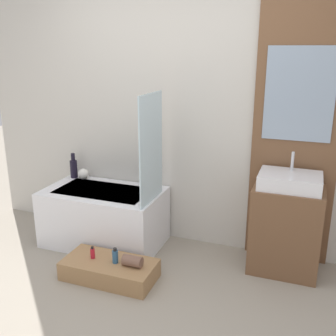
# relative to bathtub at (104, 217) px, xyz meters

# --- Properties ---
(wall_tiled_back) EXTENTS (4.20, 0.06, 2.60)m
(wall_tiled_back) POSITION_rel_bathtub_xyz_m (0.66, 0.38, 1.03)
(wall_tiled_back) COLOR beige
(wall_tiled_back) RESTS_ON ground_plane
(wall_wood_accent) EXTENTS (0.71, 0.04, 2.60)m
(wall_wood_accent) POSITION_rel_bathtub_xyz_m (1.67, 0.33, 1.04)
(wall_wood_accent) COLOR brown
(wall_wood_accent) RESTS_ON ground_plane
(bathtub) EXTENTS (1.12, 0.65, 0.54)m
(bathtub) POSITION_rel_bathtub_xyz_m (0.00, 0.00, 0.00)
(bathtub) COLOR white
(bathtub) RESTS_ON ground_plane
(glass_shower_screen) EXTENTS (0.01, 0.48, 0.94)m
(glass_shower_screen) POSITION_rel_bathtub_xyz_m (0.53, -0.07, 0.74)
(glass_shower_screen) COLOR silver
(glass_shower_screen) RESTS_ON bathtub
(wooden_step_bench) EXTENTS (0.77, 0.37, 0.16)m
(wooden_step_bench) POSITION_rel_bathtub_xyz_m (0.34, -0.54, -0.20)
(wooden_step_bench) COLOR #997047
(wooden_step_bench) RESTS_ON ground_plane
(vanity_cabinet) EXTENTS (0.56, 0.41, 0.75)m
(vanity_cabinet) POSITION_rel_bathtub_xyz_m (1.67, 0.10, 0.10)
(vanity_cabinet) COLOR brown
(vanity_cabinet) RESTS_ON ground_plane
(sink) EXTENTS (0.49, 0.36, 0.28)m
(sink) POSITION_rel_bathtub_xyz_m (1.67, 0.10, 0.53)
(sink) COLOR white
(sink) RESTS_ON vanity_cabinet
(vase_tall_dark) EXTENTS (0.07, 0.07, 0.26)m
(vase_tall_dark) POSITION_rel_bathtub_xyz_m (-0.47, 0.24, 0.37)
(vase_tall_dark) COLOR black
(vase_tall_dark) RESTS_ON bathtub
(vase_round_light) EXTENTS (0.11, 0.11, 0.11)m
(vase_round_light) POSITION_rel_bathtub_xyz_m (-0.35, 0.22, 0.33)
(vase_round_light) COLOR silver
(vase_round_light) RESTS_ON bathtub
(bottle_soap_primary) EXTENTS (0.04, 0.04, 0.10)m
(bottle_soap_primary) POSITION_rel_bathtub_xyz_m (0.19, -0.54, -0.07)
(bottle_soap_primary) COLOR #B21928
(bottle_soap_primary) RESTS_ON wooden_step_bench
(bottle_soap_secondary) EXTENTS (0.05, 0.05, 0.13)m
(bottle_soap_secondary) POSITION_rel_bathtub_xyz_m (0.40, -0.54, -0.06)
(bottle_soap_secondary) COLOR #2D567A
(bottle_soap_secondary) RESTS_ON wooden_step_bench
(towel_roll) EXTENTS (0.16, 0.09, 0.09)m
(towel_roll) POSITION_rel_bathtub_xyz_m (0.55, -0.54, -0.07)
(towel_roll) COLOR brown
(towel_roll) RESTS_ON wooden_step_bench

